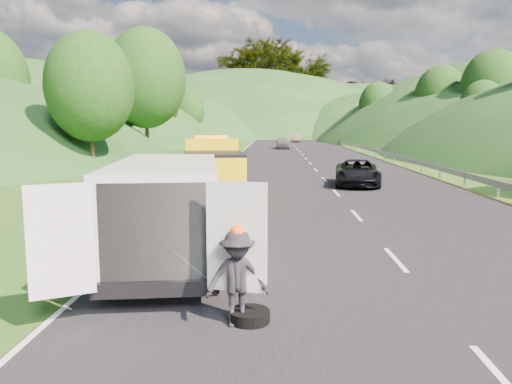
{
  "coord_description": "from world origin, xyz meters",
  "views": [
    {
      "loc": [
        -0.04,
        -14.21,
        3.39
      ],
      "look_at": [
        -0.59,
        0.93,
        1.3
      ],
      "focal_mm": 35.0,
      "sensor_mm": 36.0,
      "label": 1
    }
  ],
  "objects_px": {
    "tow_truck": "(213,168)",
    "worker": "(238,326)",
    "woman": "(157,226)",
    "child": "(188,234)",
    "spare_tire": "(250,323)",
    "white_van": "(167,208)",
    "passing_suv": "(357,186)",
    "suitcase": "(118,232)"
  },
  "relations": [
    {
      "from": "tow_truck",
      "to": "worker",
      "type": "bearing_deg",
      "value": -90.15
    },
    {
      "from": "tow_truck",
      "to": "woman",
      "type": "relative_size",
      "value": 3.9
    },
    {
      "from": "tow_truck",
      "to": "child",
      "type": "bearing_deg",
      "value": -97.82
    },
    {
      "from": "spare_tire",
      "to": "white_van",
      "type": "bearing_deg",
      "value": 122.3
    },
    {
      "from": "white_van",
      "to": "woman",
      "type": "xyz_separation_m",
      "value": [
        -1.38,
        4.66,
        -1.42
      ]
    },
    {
      "from": "passing_suv",
      "to": "tow_truck",
      "type": "bearing_deg",
      "value": -138.34
    },
    {
      "from": "spare_tire",
      "to": "worker",
      "type": "bearing_deg",
      "value": -141.05
    },
    {
      "from": "woman",
      "to": "passing_suv",
      "type": "relative_size",
      "value": 0.35
    },
    {
      "from": "tow_truck",
      "to": "spare_tire",
      "type": "distance_m",
      "value": 14.32
    },
    {
      "from": "child",
      "to": "white_van",
      "type": "bearing_deg",
      "value": -48.14
    },
    {
      "from": "worker",
      "to": "passing_suv",
      "type": "height_order",
      "value": "worker"
    },
    {
      "from": "child",
      "to": "suitcase",
      "type": "height_order",
      "value": "suitcase"
    },
    {
      "from": "woman",
      "to": "suitcase",
      "type": "relative_size",
      "value": 2.86
    },
    {
      "from": "suitcase",
      "to": "spare_tire",
      "type": "height_order",
      "value": "suitcase"
    },
    {
      "from": "white_van",
      "to": "child",
      "type": "height_order",
      "value": "white_van"
    },
    {
      "from": "woman",
      "to": "suitcase",
      "type": "distance_m",
      "value": 2.4
    },
    {
      "from": "child",
      "to": "worker",
      "type": "xyz_separation_m",
      "value": [
        2.04,
        -6.94,
        0.0
      ]
    },
    {
      "from": "woman",
      "to": "passing_suv",
      "type": "distance_m",
      "value": 13.92
    },
    {
      "from": "child",
      "to": "suitcase",
      "type": "distance_m",
      "value": 2.16
    },
    {
      "from": "worker",
      "to": "passing_suv",
      "type": "distance_m",
      "value": 19.9
    },
    {
      "from": "tow_truck",
      "to": "child",
      "type": "height_order",
      "value": "tow_truck"
    },
    {
      "from": "woman",
      "to": "worker",
      "type": "relative_size",
      "value": 1.08
    },
    {
      "from": "suitcase",
      "to": "spare_tire",
      "type": "bearing_deg",
      "value": -54.4
    },
    {
      "from": "white_van",
      "to": "child",
      "type": "xyz_separation_m",
      "value": [
        -0.13,
        3.46,
        -1.42
      ]
    },
    {
      "from": "woman",
      "to": "child",
      "type": "xyz_separation_m",
      "value": [
        1.25,
        -1.2,
        0.0
      ]
    },
    {
      "from": "child",
      "to": "tow_truck",
      "type": "bearing_deg",
      "value": 130.66
    },
    {
      "from": "child",
      "to": "spare_tire",
      "type": "distance_m",
      "value": 7.14
    },
    {
      "from": "tow_truck",
      "to": "passing_suv",
      "type": "bearing_deg",
      "value": 25.71
    },
    {
      "from": "worker",
      "to": "spare_tire",
      "type": "bearing_deg",
      "value": 27.74
    },
    {
      "from": "white_van",
      "to": "passing_suv",
      "type": "height_order",
      "value": "white_van"
    },
    {
      "from": "worker",
      "to": "suitcase",
      "type": "xyz_separation_m",
      "value": [
        -3.87,
        5.83,
        0.31
      ]
    },
    {
      "from": "tow_truck",
      "to": "passing_suv",
      "type": "relative_size",
      "value": 1.36
    },
    {
      "from": "tow_truck",
      "to": "spare_tire",
      "type": "height_order",
      "value": "tow_truck"
    },
    {
      "from": "tow_truck",
      "to": "woman",
      "type": "xyz_separation_m",
      "value": [
        -1.12,
        -6.07,
        -1.38
      ]
    },
    {
      "from": "child",
      "to": "spare_tire",
      "type": "relative_size",
      "value": 1.52
    },
    {
      "from": "woman",
      "to": "suitcase",
      "type": "height_order",
      "value": "woman"
    },
    {
      "from": "suitcase",
      "to": "child",
      "type": "bearing_deg",
      "value": 31.25
    },
    {
      "from": "woman",
      "to": "passing_suv",
      "type": "bearing_deg",
      "value": -25.56
    },
    {
      "from": "passing_suv",
      "to": "woman",
      "type": "bearing_deg",
      "value": -120.05
    },
    {
      "from": "tow_truck",
      "to": "suitcase",
      "type": "height_order",
      "value": "tow_truck"
    },
    {
      "from": "suitcase",
      "to": "passing_suv",
      "type": "height_order",
      "value": "passing_suv"
    },
    {
      "from": "tow_truck",
      "to": "spare_tire",
      "type": "bearing_deg",
      "value": -89.28
    }
  ]
}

